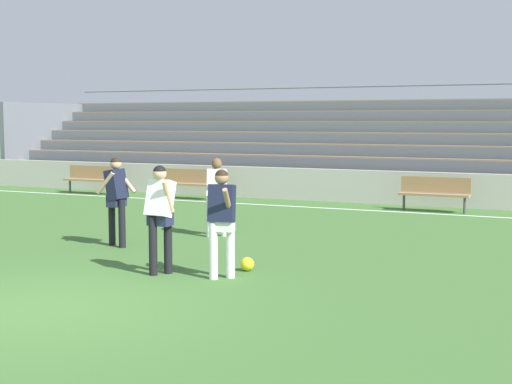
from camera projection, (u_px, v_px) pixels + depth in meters
ground_plane at (37, 310)px, 9.23m from camera, size 160.00×160.00×0.00m
field_line_sideline at (334, 208)px, 19.69m from camera, size 44.00×0.12×0.01m
sideline_wall at (352, 186)px, 21.09m from camera, size 48.00×0.16×0.94m
bleacher_stand at (301, 142)px, 25.56m from camera, size 22.68×5.28×3.64m
bench_far_left at (188, 181)px, 22.08m from camera, size 1.80×0.40×0.90m
bench_far_right at (91, 177)px, 23.59m from camera, size 1.80×0.40×0.90m
bench_near_wall_gap at (435, 191)px, 19.00m from camera, size 1.80×0.40×0.90m
player_white_wide_right at (160, 210)px, 11.23m from camera, size 0.46×0.40×1.69m
player_dark_deep_cover at (222, 214)px, 10.94m from camera, size 0.48×0.63×1.65m
player_dark_wide_left at (116, 194)px, 13.73m from camera, size 0.63×0.45×1.68m
player_white_dropping_back at (217, 190)px, 14.90m from camera, size 0.47×0.67×1.61m
soccer_ball at (247, 264)px, 11.57m from camera, size 0.22×0.22×0.22m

